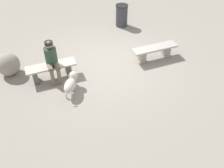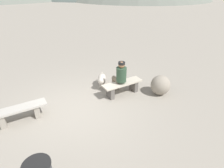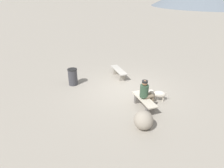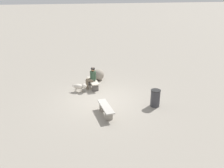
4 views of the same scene
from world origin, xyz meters
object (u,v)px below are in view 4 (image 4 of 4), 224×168
at_px(dog, 80,86).
at_px(boulder, 99,75).
at_px(trash_bin, 155,98).
at_px(bench_right, 93,83).
at_px(bench_left, 106,109).
at_px(seated_person, 92,76).

bearing_deg(dog, boulder, 75.30).
distance_m(dog, trash_bin, 4.41).
height_order(bench_right, trash_bin, trash_bin).
height_order(trash_bin, boulder, trash_bin).
height_order(bench_left, seated_person, seated_person).
xyz_separation_m(dog, boulder, (1.65, -1.47, 0.03)).
bearing_deg(boulder, seated_person, 151.63).
height_order(dog, boulder, boulder).
bearing_deg(boulder, dog, 138.30).
relative_size(bench_left, trash_bin, 1.79).
bearing_deg(trash_bin, bench_right, 38.21).
height_order(bench_left, boulder, boulder).
relative_size(dog, boulder, 1.13).
xyz_separation_m(bench_left, bench_right, (3.44, -0.07, -0.00)).
height_order(seated_person, boulder, seated_person).
distance_m(bench_left, boulder, 4.72).
height_order(bench_right, boulder, boulder).
xyz_separation_m(bench_left, seated_person, (3.38, -0.00, 0.45)).
xyz_separation_m(bench_right, seated_person, (-0.07, 0.07, 0.45)).
height_order(bench_left, dog, dog).
distance_m(bench_left, seated_person, 3.41).
bearing_deg(bench_right, bench_left, 176.11).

